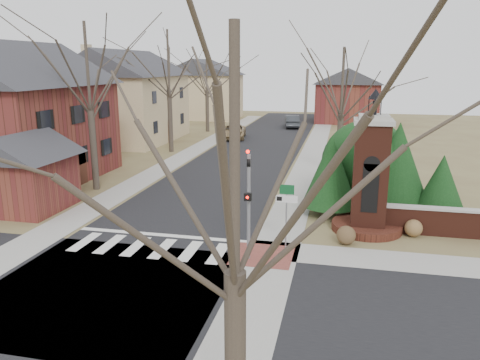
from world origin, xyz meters
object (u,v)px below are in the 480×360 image
(traffic_signal_pole, at_px, (249,196))
(pickup_truck, at_px, (233,132))
(brick_gate_monument, at_px, (369,185))
(distant_car, at_px, (292,121))
(sign_post, at_px, (286,204))

(traffic_signal_pole, distance_m, pickup_truck, 30.97)
(brick_gate_monument, height_order, pickup_truck, brick_gate_monument)
(pickup_truck, distance_m, distant_car, 11.14)
(traffic_signal_pole, distance_m, brick_gate_monument, 6.47)
(sign_post, bearing_deg, brick_gate_monument, 41.42)
(sign_post, xyz_separation_m, distant_car, (-3.99, 38.48, -1.20))
(traffic_signal_pole, relative_size, sign_post, 1.64)
(pickup_truck, bearing_deg, sign_post, -81.22)
(sign_post, distance_m, distant_car, 38.70)
(distant_car, bearing_deg, traffic_signal_pole, 84.94)
(brick_gate_monument, relative_size, distant_car, 1.42)
(traffic_signal_pole, height_order, pickup_truck, traffic_signal_pole)
(sign_post, relative_size, brick_gate_monument, 0.42)
(sign_post, xyz_separation_m, pickup_truck, (-8.99, 28.52, -1.24))
(brick_gate_monument, distance_m, distant_car, 36.26)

